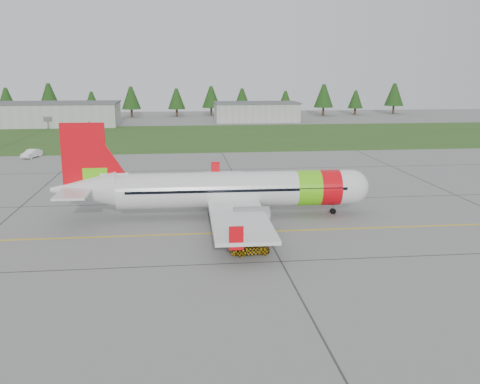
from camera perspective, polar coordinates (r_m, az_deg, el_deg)
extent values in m
plane|color=gray|center=(41.30, -9.50, -7.87)|extent=(320.00, 320.00, 0.00)
cylinder|color=silver|center=(53.74, -0.36, 0.29)|extent=(23.71, 3.91, 3.55)
sphere|color=silver|center=(56.05, 11.77, 0.54)|extent=(3.55, 3.55, 3.55)
cone|color=silver|center=(54.42, -16.31, 0.27)|extent=(6.42, 3.64, 3.55)
cube|color=black|center=(56.06, 12.05, 0.86)|extent=(1.49, 2.39, 0.51)
cylinder|color=#65DD10|center=(54.87, 7.23, 0.45)|extent=(2.42, 3.66, 3.63)
cylinder|color=red|center=(55.39, 9.43, 0.49)|extent=(2.06, 3.66, 3.63)
cube|color=silver|center=(53.92, -0.84, -0.76)|extent=(5.45, 29.19, 0.33)
cube|color=red|center=(67.89, -2.63, 2.48)|extent=(1.09, 0.18, 1.82)
cube|color=red|center=(39.82, -0.40, -4.95)|extent=(1.09, 0.18, 1.82)
cylinder|color=gray|center=(59.01, 0.07, -0.07)|extent=(3.30, 1.96, 1.91)
cylinder|color=gray|center=(49.36, 1.23, -2.64)|extent=(3.30, 1.96, 1.91)
cube|color=red|center=(53.84, -16.32, 3.44)|extent=(4.19, 0.39, 6.92)
cube|color=#65DD10|center=(54.00, -15.14, 1.38)|extent=(2.37, 0.42, 2.18)
cube|color=silver|center=(54.46, -16.79, 0.49)|extent=(3.07, 10.51, 0.20)
cylinder|color=slate|center=(56.03, 9.89, -1.68)|extent=(0.16, 0.16, 1.27)
cylinder|color=black|center=(56.11, 9.88, -2.00)|extent=(0.62, 0.26, 0.62)
cylinder|color=slate|center=(56.55, -1.97, -1.12)|extent=(0.20, 0.20, 1.73)
cylinder|color=black|center=(56.63, -2.34, -1.51)|extent=(0.95, 0.42, 0.95)
cylinder|color=slate|center=(51.63, -1.61, -2.47)|extent=(0.20, 0.20, 1.73)
cylinder|color=black|center=(51.71, -2.01, -2.90)|extent=(0.95, 0.42, 0.95)
imported|color=#E0AB0C|center=(42.94, 1.04, -4.58)|extent=(1.24, 1.42, 3.26)
imported|color=white|center=(97.68, -21.42, 4.69)|extent=(1.92, 1.87, 4.37)
cube|color=#30561E|center=(121.51, -7.62, 5.85)|extent=(320.00, 50.00, 0.03)
cube|color=gold|center=(48.86, -9.04, -4.56)|extent=(120.00, 0.25, 0.02)
cube|color=#A8A8A3|center=(152.54, -18.92, 7.80)|extent=(32.00, 14.00, 6.00)
cube|color=#A8A8A3|center=(158.69, 1.73, 8.49)|extent=(24.00, 12.00, 5.20)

